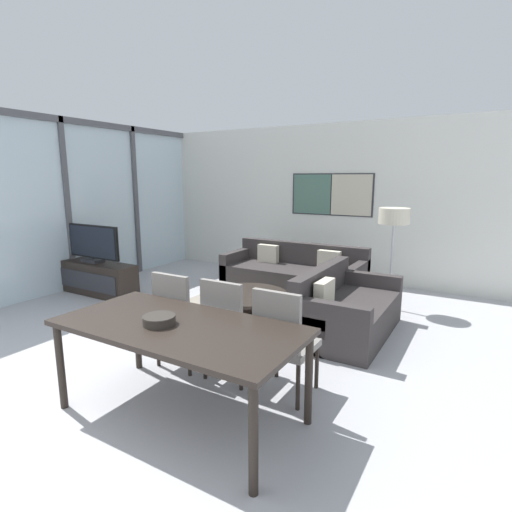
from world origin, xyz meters
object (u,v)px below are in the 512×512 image
(dining_table, at_px, (179,333))
(floor_lamp, at_px, (394,222))
(dining_chair_left, at_px, (180,315))
(television, at_px, (91,244))
(tv_console, at_px, (94,278))
(dining_chair_right, at_px, (283,338))
(coffee_table, at_px, (247,299))
(sofa_main, at_px, (294,276))
(fruit_bowl, at_px, (159,319))
(dining_chair_centre, at_px, (229,325))
(sofa_side, at_px, (343,312))

(dining_table, xyz_separation_m, floor_lamp, (0.82, 3.53, 0.56))
(dining_chair_left, bearing_deg, television, 156.76)
(tv_console, relative_size, dining_chair_right, 1.69)
(coffee_table, relative_size, dining_chair_right, 1.14)
(sofa_main, height_order, fruit_bowl, fruit_bowl)
(television, height_order, dining_chair_centre, television)
(dining_chair_left, xyz_separation_m, dining_chair_centre, (0.56, 0.03, 0.00))
(tv_console, distance_m, dining_table, 4.00)
(dining_chair_centre, height_order, dining_chair_right, same)
(television, relative_size, sofa_main, 0.54)
(tv_console, height_order, sofa_side, sofa_side)
(dining_table, xyz_separation_m, fruit_bowl, (-0.12, -0.08, 0.11))
(television, relative_size, sofa_side, 0.76)
(dining_chair_right, relative_size, floor_lamp, 0.67)
(tv_console, xyz_separation_m, dining_table, (3.49, -1.90, 0.43))
(sofa_side, xyz_separation_m, dining_table, (-0.54, -2.31, 0.43))
(tv_console, relative_size, dining_chair_left, 1.69)
(tv_console, bearing_deg, sofa_main, 31.98)
(tv_console, relative_size, dining_table, 0.85)
(sofa_main, relative_size, floor_lamp, 1.58)
(fruit_bowl, bearing_deg, dining_table, 32.22)
(dining_table, height_order, fruit_bowl, fruit_bowl)
(dining_chair_right, bearing_deg, sofa_side, 90.70)
(dining_chair_centre, height_order, floor_lamp, floor_lamp)
(sofa_main, height_order, sofa_side, same)
(sofa_main, height_order, dining_chair_centre, dining_chair_centre)
(sofa_main, height_order, dining_table, sofa_main)
(sofa_main, distance_m, coffee_table, 1.48)
(tv_console, bearing_deg, coffee_table, 5.17)
(tv_console, relative_size, dining_chair_centre, 1.69)
(dining_table, bearing_deg, television, 151.38)
(dining_chair_centre, bearing_deg, floor_lamp, 74.04)
(coffee_table, height_order, dining_table, dining_table)
(dining_table, relative_size, dining_chair_centre, 1.99)
(floor_lamp, bearing_deg, coffee_table, -138.05)
(fruit_bowl, bearing_deg, floor_lamp, 75.41)
(floor_lamp, bearing_deg, television, -159.24)
(sofa_main, distance_m, fruit_bowl, 3.79)
(sofa_main, bearing_deg, television, -148.03)
(television, relative_size, dining_chair_centre, 1.27)
(dining_table, distance_m, floor_lamp, 3.67)
(coffee_table, distance_m, fruit_bowl, 2.37)
(television, bearing_deg, tv_console, -90.00)
(coffee_table, bearing_deg, sofa_side, 7.14)
(sofa_side, relative_size, dining_chair_right, 1.68)
(television, bearing_deg, floor_lamp, 20.76)
(sofa_side, height_order, fruit_bowl, fruit_bowl)
(dining_chair_centre, bearing_deg, sofa_main, 103.69)
(dining_table, height_order, dining_chair_centre, dining_chair_centre)
(sofa_side, xyz_separation_m, dining_chair_right, (0.02, -1.66, 0.27))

